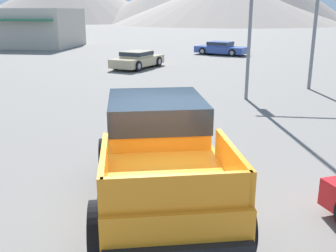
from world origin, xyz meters
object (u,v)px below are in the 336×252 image
(orange_pickup_truck, at_px, (159,149))
(parked_car_tan, at_px, (137,59))
(traffic_light_main, at_px, (281,4))
(parked_car_blue, at_px, (221,48))

(orange_pickup_truck, distance_m, parked_car_tan, 18.95)
(parked_car_tan, distance_m, traffic_light_main, 10.54)
(orange_pickup_truck, bearing_deg, parked_car_tan, 88.99)
(traffic_light_main, bearing_deg, parked_car_tan, -36.62)
(traffic_light_main, bearing_deg, parked_car_blue, -80.07)
(parked_car_blue, bearing_deg, traffic_light_main, 34.05)
(parked_car_blue, bearing_deg, orange_pickup_truck, 21.75)
(parked_car_blue, relative_size, traffic_light_main, 0.85)
(parked_car_tan, distance_m, parked_car_blue, 10.48)
(parked_car_tan, xyz_separation_m, parked_car_blue, (5.41, 8.98, -0.01))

